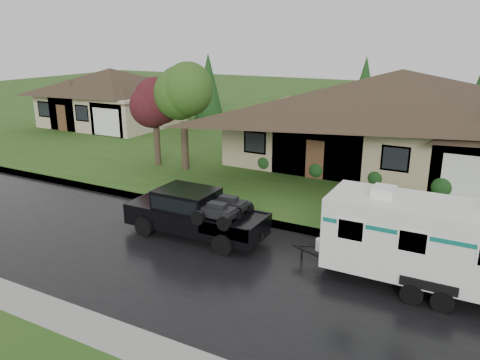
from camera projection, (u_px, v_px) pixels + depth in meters
name	position (u px, v px, depth m)	size (l,w,h in m)	color
ground	(263.00, 249.00, 17.29)	(140.00, 140.00, 0.00)	#2A4F18
road	(237.00, 272.00, 15.61)	(140.00, 8.00, 0.01)	black
curb	(287.00, 226.00, 19.16)	(140.00, 0.50, 0.15)	gray
lawn	(364.00, 158.00, 29.89)	(140.00, 26.00, 0.15)	#2A4F18
house_main	(404.00, 108.00, 26.84)	(19.44, 10.80, 6.90)	tan
house_far	(112.00, 92.00, 39.61)	(10.80, 8.64, 5.80)	#C0AE8F
tree_left_green	(183.00, 94.00, 25.90)	(3.77, 3.77, 6.24)	#382B1E
tree_red	(155.00, 105.00, 27.08)	(3.10, 3.10, 5.13)	#382B1E
shrub_row	(376.00, 176.00, 24.02)	(13.60, 1.00, 1.00)	#143814
pickup_truck	(193.00, 212.00, 18.19)	(5.62, 2.14, 1.87)	black
travel_trailer	(437.00, 241.00, 14.01)	(6.93, 2.44, 3.11)	silver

